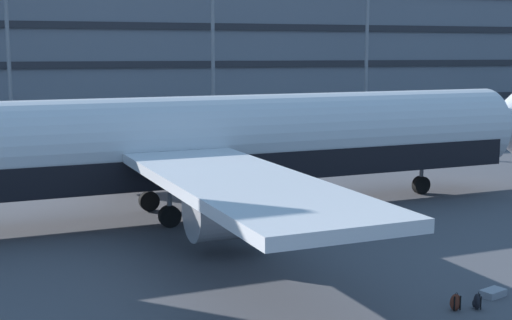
% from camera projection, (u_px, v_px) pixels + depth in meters
% --- Properties ---
extents(ground_plane, '(600.00, 600.00, 0.00)m').
position_uv_depth(ground_plane, '(171.00, 211.00, 31.76)').
color(ground_plane, '#4C4C51').
extents(terminal_structure, '(160.36, 19.26, 19.37)m').
position_uv_depth(terminal_structure, '(81.00, 28.00, 78.34)').
color(terminal_structure, slate).
rests_on(terminal_structure, ground_plane).
extents(airliner, '(38.76, 31.30, 11.01)m').
position_uv_depth(airliner, '(178.00, 146.00, 30.19)').
color(airliner, silver).
rests_on(airliner, ground_plane).
extents(light_mast_right, '(1.80, 0.50, 20.24)m').
position_uv_depth(light_mast_right, '(368.00, 6.00, 72.58)').
color(light_mast_right, gray).
rests_on(light_mast_right, ground_plane).
extents(suitcase_small, '(0.86, 0.67, 0.21)m').
position_uv_depth(suitcase_small, '(493.00, 293.00, 20.63)').
color(suitcase_small, gray).
rests_on(suitcase_small, ground_plane).
extents(backpack_laid_flat, '(0.33, 0.42, 0.49)m').
position_uv_depth(backpack_laid_flat, '(477.00, 302.00, 19.60)').
color(backpack_laid_flat, black).
rests_on(backpack_laid_flat, ground_plane).
extents(backpack_purple, '(0.34, 0.24, 0.53)m').
position_uv_depth(backpack_purple, '(455.00, 302.00, 19.49)').
color(backpack_purple, '#592619').
rests_on(backpack_purple, ground_plane).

